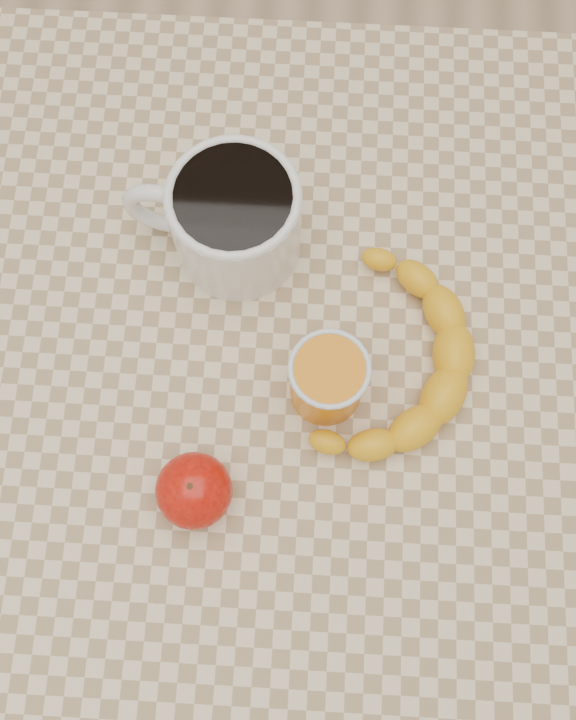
{
  "coord_description": "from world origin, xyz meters",
  "views": [
    {
      "loc": [
        0.01,
        -0.21,
        1.5
      ],
      "look_at": [
        0.0,
        0.0,
        0.77
      ],
      "focal_mm": 40.0,
      "sensor_mm": 36.0,
      "label": 1
    }
  ],
  "objects_px": {
    "table": "(288,387)",
    "banana": "(392,364)",
    "orange_juice_glass": "(328,380)",
    "coffee_mug": "(232,218)",
    "apple": "(194,491)"
  },
  "relations": [
    {
      "from": "coffee_mug",
      "to": "apple",
      "type": "bearing_deg",
      "value": -93.84
    },
    {
      "from": "coffee_mug",
      "to": "orange_juice_glass",
      "type": "relative_size",
      "value": 2.13
    },
    {
      "from": "table",
      "to": "apple",
      "type": "bearing_deg",
      "value": -120.85
    },
    {
      "from": "orange_juice_glass",
      "to": "apple",
      "type": "relative_size",
      "value": 1.18
    },
    {
      "from": "table",
      "to": "banana",
      "type": "relative_size",
      "value": 2.62
    },
    {
      "from": "banana",
      "to": "orange_juice_glass",
      "type": "bearing_deg",
      "value": -134.09
    },
    {
      "from": "coffee_mug",
      "to": "banana",
      "type": "distance_m",
      "value": 0.21
    },
    {
      "from": "table",
      "to": "orange_juice_glass",
      "type": "xyz_separation_m",
      "value": [
        0.04,
        -0.02,
        0.13
      ]
    },
    {
      "from": "apple",
      "to": "banana",
      "type": "height_order",
      "value": "apple"
    },
    {
      "from": "table",
      "to": "banana",
      "type": "distance_m",
      "value": 0.15
    },
    {
      "from": "coffee_mug",
      "to": "apple",
      "type": "height_order",
      "value": "coffee_mug"
    },
    {
      "from": "orange_juice_glass",
      "to": "table",
      "type": "bearing_deg",
      "value": 147.44
    },
    {
      "from": "table",
      "to": "orange_juice_glass",
      "type": "bearing_deg",
      "value": -32.56
    },
    {
      "from": "table",
      "to": "apple",
      "type": "distance_m",
      "value": 0.19
    },
    {
      "from": "apple",
      "to": "banana",
      "type": "bearing_deg",
      "value": 36.6
    }
  ]
}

